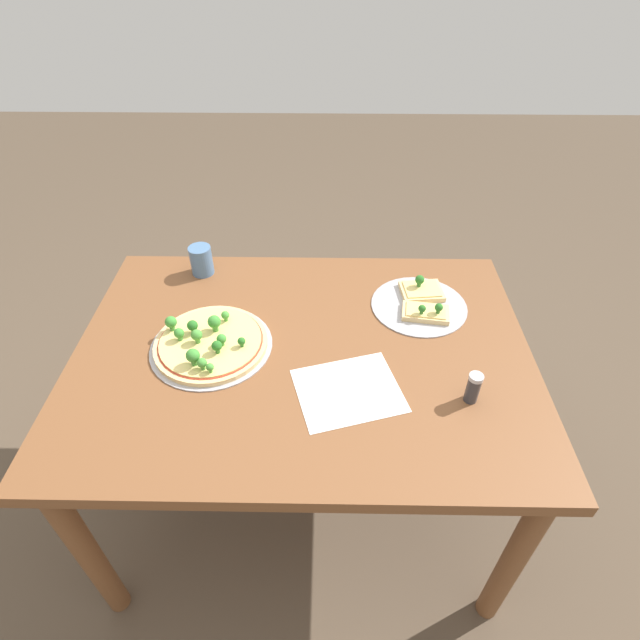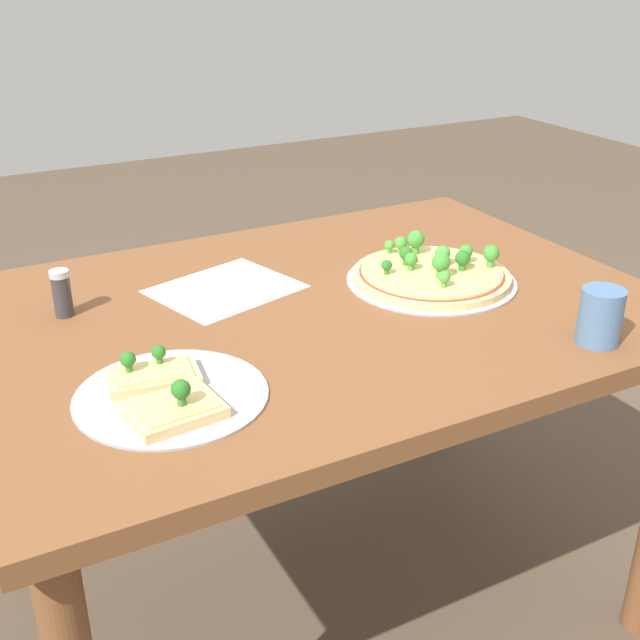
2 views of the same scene
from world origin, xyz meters
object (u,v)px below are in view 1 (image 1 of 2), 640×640
(pizza_tray_whole, at_px, (210,342))
(condiment_shaker, at_px, (473,388))
(pizza_tray_slice, at_px, (422,302))
(dining_table, at_px, (303,372))
(drinking_cup, at_px, (201,260))

(pizza_tray_whole, relative_size, condiment_shaker, 3.88)
(pizza_tray_slice, xyz_separation_m, condiment_shaker, (-0.07, 0.36, 0.03))
(dining_table, distance_m, condiment_shaker, 0.46)
(pizza_tray_slice, relative_size, condiment_shaker, 3.33)
(pizza_tray_slice, relative_size, drinking_cup, 3.00)
(dining_table, distance_m, drinking_cup, 0.50)
(pizza_tray_slice, distance_m, condiment_shaker, 0.37)
(pizza_tray_whole, xyz_separation_m, pizza_tray_slice, (-0.59, -0.19, -0.01))
(pizza_tray_slice, bearing_deg, pizza_tray_whole, 17.59)
(pizza_tray_slice, bearing_deg, dining_table, 29.60)
(pizza_tray_slice, distance_m, drinking_cup, 0.70)
(dining_table, height_order, pizza_tray_whole, pizza_tray_whole)
(pizza_tray_slice, bearing_deg, condiment_shaker, 100.58)
(drinking_cup, height_order, condiment_shaker, drinking_cup)
(pizza_tray_whole, height_order, pizza_tray_slice, pizza_tray_whole)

